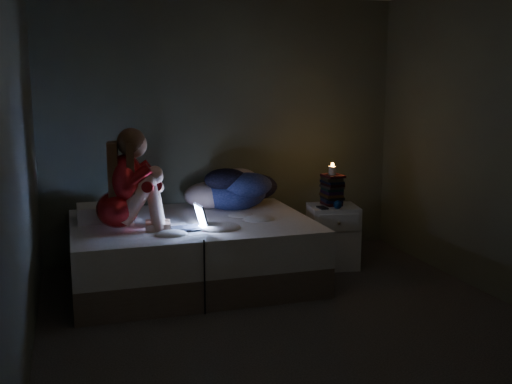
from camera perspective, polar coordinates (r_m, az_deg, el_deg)
name	(u,v)px	position (r m, az deg, el deg)	size (l,w,h in m)	color
floor	(290,322)	(4.58, 3.21, -12.21)	(3.60, 3.80, 0.02)	black
wall_back	(224,128)	(6.07, -3.03, 6.07)	(3.60, 0.02, 2.60)	#43473E
wall_front	(457,192)	(2.58, 18.57, -0.01)	(3.60, 0.02, 2.60)	#43473E
wall_left	(17,155)	(4.00, -21.73, 3.24)	(0.02, 3.80, 2.60)	#43473E
wall_right	(505,140)	(5.18, 22.53, 4.61)	(0.02, 3.80, 2.60)	#43473E
bed	(192,251)	(5.36, -6.07, -5.60)	(2.05, 1.54, 0.56)	beige
pillow	(105,212)	(5.40, -14.11, -1.90)	(0.48, 0.34, 0.14)	silver
woman	(116,180)	(4.93, -13.14, 1.14)	(0.52, 0.34, 0.84)	#A40F08
laptop	(187,217)	(4.92, -6.62, -2.37)	(0.30, 0.21, 0.21)	black
clothes_pile	(233,187)	(5.77, -2.21, 0.52)	(0.68, 0.54, 0.41)	#0B173D
nightstand	(333,236)	(5.82, 7.30, -4.18)	(0.45, 0.40, 0.60)	white
book_stack	(332,188)	(5.75, 7.23, 0.34)	(0.19, 0.25, 0.32)	black
candle	(332,167)	(5.72, 7.27, 2.33)	(0.07, 0.07, 0.08)	beige
phone	(325,208)	(5.60, 6.59, -1.53)	(0.07, 0.14, 0.01)	black
blue_orb	(341,205)	(5.61, 8.03, -1.20)	(0.08, 0.08, 0.08)	#062350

